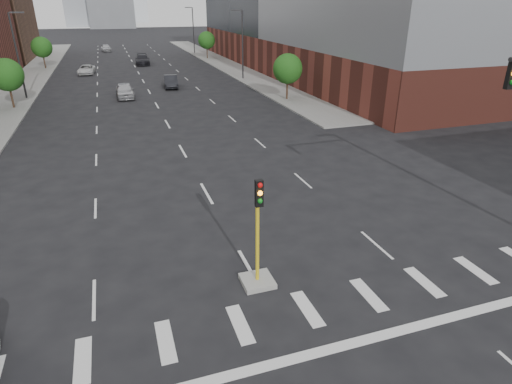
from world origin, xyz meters
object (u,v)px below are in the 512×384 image
car_deep_right (142,60)px  car_distant (106,48)px  car_far_left (86,70)px  median_traffic_signal (258,262)px  car_near_left (125,91)px  car_mid_right (171,82)px

car_deep_right → car_distant: size_ratio=1.24×
car_distant → car_far_left: bearing=-101.5°
car_distant → car_deep_right: bearing=-82.8°
median_traffic_signal → car_near_left: size_ratio=0.92×
car_far_left → car_near_left: bearing=-71.2°
car_far_left → car_deep_right: car_deep_right is taller
median_traffic_signal → car_distant: 91.20m
car_near_left → car_mid_right: car_near_left is taller
car_mid_right → car_deep_right: (-1.47, 23.74, 0.07)m
median_traffic_signal → car_distant: size_ratio=0.95×
median_traffic_signal → car_near_left: median_traffic_signal is taller
car_deep_right → car_near_left: bearing=-95.3°
car_near_left → car_distant: (-1.27, 52.98, -0.03)m
car_near_left → car_deep_right: bearing=81.1°
car_mid_right → car_distant: car_distant is taller
median_traffic_signal → car_far_left: median_traffic_signal is taller
car_far_left → car_deep_right: (8.98, 8.42, 0.16)m
car_near_left → car_far_left: car_near_left is taller
car_near_left → median_traffic_signal: bearing=-85.7°
median_traffic_signal → car_deep_right: median_traffic_signal is taller
car_near_left → car_far_left: (-4.56, 20.01, -0.15)m
car_near_left → car_far_left: size_ratio=1.00×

